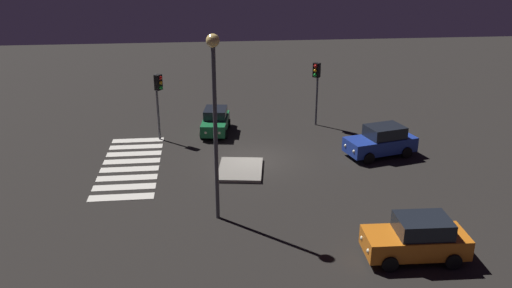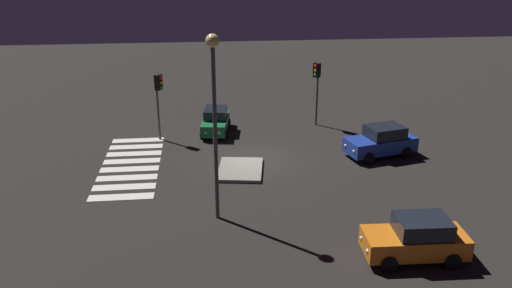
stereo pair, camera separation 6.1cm
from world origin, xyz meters
name	(u,v)px [view 1 (the left image)]	position (x,y,z in m)	size (l,w,h in m)	color
ground_plane	(256,160)	(0.00, 0.00, 0.00)	(80.00, 80.00, 0.00)	black
traffic_island	(240,170)	(1.46, -1.02, 0.09)	(3.47, 2.81, 0.18)	gray
car_blue	(381,141)	(0.01, 7.36, 0.88)	(2.69, 4.38, 1.80)	#1E389E
car_orange	(417,238)	(10.65, 5.18, 0.86)	(2.02, 4.09, 1.76)	orange
car_green	(216,121)	(-5.05, -2.14, 0.78)	(3.82, 2.12, 1.60)	#196B38
traffic_light_south	(158,91)	(-4.02, -5.61, 3.21)	(0.54, 0.53, 4.23)	#47474C
traffic_light_west	(317,78)	(-5.80, 4.68, 3.30)	(0.53, 0.54, 4.35)	#47474C
street_lamp	(214,99)	(6.55, -2.45, 5.59)	(0.56, 0.56, 8.30)	#47474C
crosswalk_near	(131,165)	(0.00, -7.10, 0.01)	(8.75, 3.20, 0.02)	silver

